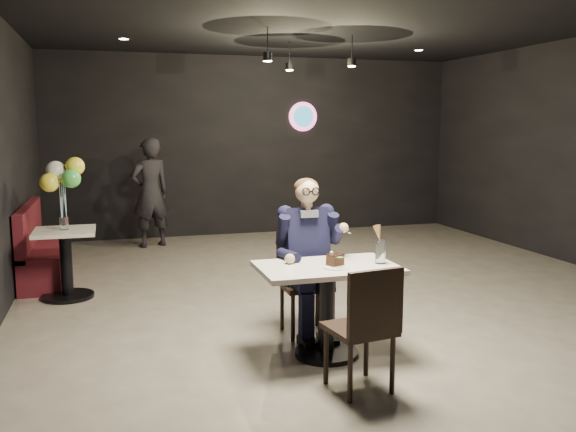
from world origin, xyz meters
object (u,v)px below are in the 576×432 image
object	(u,v)px
chair_far	(306,284)
passerby	(150,193)
side_table	(66,262)
sundae_glass	(380,252)
seated_man	(306,255)
chair_near	(359,326)
booth_bench	(45,241)
main_table	(327,311)
balloon_vase	(64,223)

from	to	relation	value
chair_far	passerby	xyz separation A→B (m)	(-1.04, 4.45, 0.37)
chair_far	side_table	distance (m)	2.79
sundae_glass	seated_man	bearing A→B (deg)	125.86
chair_near	side_table	xyz separation A→B (m)	(-2.12, 3.02, -0.07)
chair_far	side_table	bearing A→B (deg)	139.42
seated_man	booth_bench	world-z (taller)	seated_man
main_table	chair_near	xyz separation A→B (m)	(0.00, -0.66, 0.09)
side_table	passerby	xyz separation A→B (m)	(1.08, 2.64, 0.44)
booth_bench	passerby	distance (m)	2.18
seated_man	balloon_vase	xyz separation A→B (m)	(-2.12, 1.81, 0.10)
chair_far	main_table	bearing A→B (deg)	-90.00
main_table	passerby	size ratio (longest dim) A/B	0.66
sundae_glass	passerby	xyz separation A→B (m)	(-1.48, 5.06, -0.01)
main_table	booth_bench	xyz separation A→B (m)	(-2.42, 3.36, 0.08)
booth_bench	chair_near	bearing A→B (deg)	-58.99
sundae_glass	balloon_vase	bearing A→B (deg)	136.58
main_table	sundae_glass	xyz separation A→B (m)	(0.44, -0.05, 0.47)
chair_near	seated_man	world-z (taller)	seated_man
main_table	sundae_glass	world-z (taller)	sundae_glass
chair_near	side_table	distance (m)	3.69
chair_far	balloon_vase	xyz separation A→B (m)	(-2.12, 1.81, 0.36)
chair_near	passerby	size ratio (longest dim) A/B	0.55
sundae_glass	side_table	xyz separation A→B (m)	(-2.55, 2.42, -0.45)
sundae_glass	balloon_vase	size ratio (longest dim) A/B	1.38
sundae_glass	chair_near	bearing A→B (deg)	-125.69
seated_man	chair_near	bearing A→B (deg)	-90.00
sundae_glass	passerby	world-z (taller)	passerby
sundae_glass	chair_far	bearing A→B (deg)	125.86
balloon_vase	seated_man	bearing A→B (deg)	-40.58
balloon_vase	side_table	bearing A→B (deg)	0.00
chair_near	seated_man	distance (m)	1.24
side_table	passerby	bearing A→B (deg)	67.77
passerby	sundae_glass	bearing A→B (deg)	87.49
main_table	booth_bench	distance (m)	4.15
chair_far	passerby	distance (m)	4.59
booth_bench	passerby	size ratio (longest dim) A/B	1.09
chair_far	seated_man	xyz separation A→B (m)	(0.00, 0.00, 0.26)
sundae_glass	booth_bench	distance (m)	4.47
passerby	main_table	bearing A→B (deg)	82.97
main_table	balloon_vase	xyz separation A→B (m)	(-2.12, 2.36, 0.44)
booth_bench	balloon_vase	xyz separation A→B (m)	(0.30, -1.00, 0.36)
seated_man	balloon_vase	world-z (taller)	seated_man
balloon_vase	chair_far	bearing A→B (deg)	-40.58
side_table	passerby	distance (m)	2.88
chair_near	side_table	world-z (taller)	chair_near
booth_bench	balloon_vase	bearing A→B (deg)	-73.30
chair_far	seated_man	world-z (taller)	seated_man
chair_far	balloon_vase	size ratio (longest dim) A/B	6.74
sundae_glass	side_table	bearing A→B (deg)	136.58
balloon_vase	passerby	size ratio (longest dim) A/B	0.08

